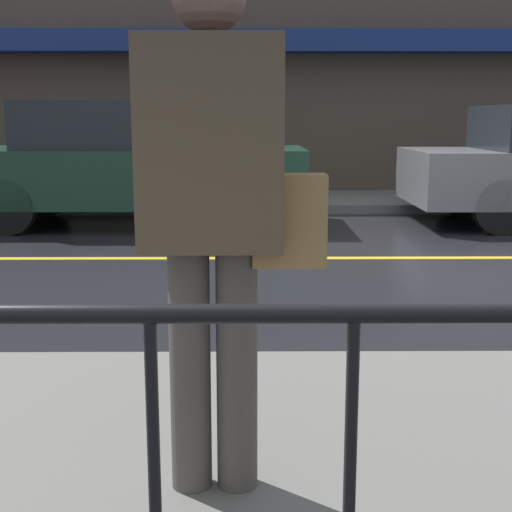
# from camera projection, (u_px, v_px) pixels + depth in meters

# --- Properties ---
(ground_plane) EXTENTS (80.00, 80.00, 0.00)m
(ground_plane) POSITION_uv_depth(u_px,v_px,m) (414.00, 258.00, 7.13)
(ground_plane) COLOR black
(sidewalk_far) EXTENTS (28.00, 2.15, 0.13)m
(sidewalk_far) POSITION_uv_depth(u_px,v_px,m) (353.00, 201.00, 11.36)
(sidewalk_far) COLOR slate
(sidewalk_far) RESTS_ON ground_plane
(lane_marking) EXTENTS (25.20, 0.12, 0.01)m
(lane_marking) POSITION_uv_depth(u_px,v_px,m) (414.00, 258.00, 7.13)
(lane_marking) COLOR gold
(lane_marking) RESTS_ON ground_plane
(building_storefront) EXTENTS (28.00, 0.85, 5.24)m
(building_storefront) POSITION_uv_depth(u_px,v_px,m) (347.00, 42.00, 12.04)
(building_storefront) COLOR #4C4238
(building_storefront) RESTS_ON ground_plane
(car_dark_green) EXTENTS (4.42, 1.80, 1.58)m
(car_dark_green) POSITION_uv_depth(u_px,v_px,m) (129.00, 163.00, 9.18)
(car_dark_green) COLOR #193828
(car_dark_green) RESTS_ON ground_plane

